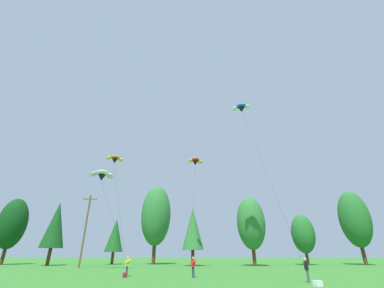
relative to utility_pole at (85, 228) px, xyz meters
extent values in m
cylinder|color=#472D19|center=(-18.60, 8.94, -4.01)|extent=(0.59, 0.59, 2.97)
ellipsoid|color=#0F3D14|center=(-18.60, 8.94, 1.70)|extent=(5.00, 5.00, 9.29)
cylinder|color=#472D19|center=(-8.62, 6.54, -4.11)|extent=(0.57, 0.57, 2.76)
cone|color=#144719|center=(-8.62, 6.54, 1.19)|extent=(3.93, 3.93, 7.85)
cylinder|color=#472D19|center=(0.78, 11.53, -4.43)|extent=(0.52, 0.52, 2.12)
cone|color=#19561E|center=(0.78, 11.53, -0.34)|extent=(3.40, 3.40, 6.05)
cylinder|color=#472D19|center=(8.59, 11.51, -3.65)|extent=(0.66, 0.66, 3.68)
ellipsoid|color=#2D7033|center=(8.59, 11.51, 3.42)|extent=(5.76, 5.76, 11.51)
cylinder|color=#472D19|center=(16.14, 6.68, -4.27)|extent=(0.54, 0.54, 2.44)
cone|color=#2D7033|center=(16.14, 6.68, 0.41)|extent=(3.66, 3.66, 6.93)
cylinder|color=#472D19|center=(26.34, 6.58, -4.08)|extent=(0.58, 0.58, 2.82)
ellipsoid|color=#2D7033|center=(26.34, 6.58, 1.33)|extent=(4.83, 4.83, 8.82)
cylinder|color=#472D19|center=(36.55, 10.86, -4.41)|extent=(0.52, 0.52, 2.17)
ellipsoid|color=#236628|center=(36.55, 10.86, -0.23)|extent=(4.14, 4.14, 6.80)
cylinder|color=#472D19|center=(46.67, 10.97, -3.86)|extent=(0.62, 0.62, 3.27)
ellipsoid|color=#236628|center=(46.67, 10.97, 2.43)|extent=(5.32, 5.32, 10.23)
cylinder|color=brown|center=(0.00, 0.00, -0.27)|extent=(0.26, 0.26, 10.45)
cube|color=brown|center=(0.00, 0.00, 4.36)|extent=(2.20, 0.14, 0.14)
cylinder|color=navy|center=(10.76, -12.98, -5.07)|extent=(0.18, 0.18, 0.84)
cylinder|color=navy|center=(10.65, -12.81, -5.07)|extent=(0.18, 0.18, 0.84)
cube|color=yellow|center=(10.70, -12.90, -4.35)|extent=(0.41, 0.45, 0.60)
sphere|color=tan|center=(10.70, -12.90, -3.91)|extent=(0.22, 0.22, 0.22)
cylinder|color=yellow|center=(10.83, -13.10, -4.19)|extent=(0.49, 0.36, 0.35)
cylinder|color=yellow|center=(10.58, -12.70, -4.19)|extent=(0.49, 0.36, 0.35)
cylinder|color=navy|center=(17.08, -13.92, -5.07)|extent=(0.18, 0.18, 0.84)
cylinder|color=navy|center=(16.98, -13.74, -5.07)|extent=(0.18, 0.18, 0.84)
cube|color=red|center=(17.03, -13.83, -4.35)|extent=(0.40, 0.45, 0.60)
sphere|color=tan|center=(17.03, -13.83, -3.91)|extent=(0.22, 0.22, 0.22)
cylinder|color=red|center=(17.15, -14.04, -4.19)|extent=(0.50, 0.34, 0.35)
cylinder|color=red|center=(16.91, -13.62, -4.19)|extent=(0.50, 0.34, 0.35)
cylinder|color=#4C4C51|center=(25.76, -17.49, -5.07)|extent=(0.18, 0.18, 0.84)
cylinder|color=#4C4C51|center=(25.86, -17.32, -5.07)|extent=(0.18, 0.18, 0.84)
cube|color=black|center=(25.81, -17.40, -4.35)|extent=(0.40, 0.45, 0.60)
sphere|color=tan|center=(25.81, -17.40, -3.91)|extent=(0.22, 0.22, 0.22)
cylinder|color=black|center=(25.69, -17.61, -4.33)|extent=(0.21, 0.18, 0.57)
cylinder|color=black|center=(25.94, -17.20, -4.33)|extent=(0.21, 0.18, 0.57)
ellipsoid|color=white|center=(3.34, -4.66, 7.23)|extent=(2.27, 2.08, 0.96)
ellipsoid|color=silver|center=(4.37, -4.14, 6.90)|extent=(1.40, 1.45, 1.11)
ellipsoid|color=silver|center=(2.32, -5.18, 6.90)|extent=(1.29, 1.44, 1.11)
cone|color=black|center=(3.28, -4.54, 6.52)|extent=(1.39, 1.39, 0.88)
cylinder|color=black|center=(6.85, -8.81, 1.10)|extent=(7.14, 8.56, 9.96)
ellipsoid|color=red|center=(16.88, 0.04, 10.72)|extent=(1.65, 1.40, 0.81)
ellipsoid|color=yellow|center=(17.72, 0.32, 10.48)|extent=(1.01, 1.02, 0.91)
ellipsoid|color=yellow|center=(16.05, -0.24, 10.48)|extent=(0.85, 1.03, 0.91)
cone|color=black|center=(16.85, 0.13, 10.18)|extent=(1.00, 1.00, 0.68)
cylinder|color=black|center=(16.79, -6.94, 2.99)|extent=(0.13, 14.14, 13.72)
ellipsoid|color=blue|center=(24.55, -4.11, 18.44)|extent=(1.88, 1.52, 0.75)
ellipsoid|color=white|center=(25.55, -4.37, 18.15)|extent=(1.02, 1.12, 0.91)
ellipsoid|color=white|center=(23.54, -3.86, 18.15)|extent=(1.14, 1.15, 0.91)
cone|color=black|center=(24.57, -4.01, 17.80)|extent=(1.13, 1.13, 0.80)
cylinder|color=black|center=(25.12, -10.66, 6.55)|extent=(1.10, 13.31, 21.71)
ellipsoid|color=orange|center=(5.54, -6.20, 9.05)|extent=(1.63, 1.48, 0.66)
ellipsoid|color=yellow|center=(6.26, -5.72, 8.80)|extent=(0.96, 0.98, 0.79)
ellipsoid|color=yellow|center=(4.81, -6.68, 8.80)|extent=(0.96, 0.94, 0.79)
cone|color=black|center=(5.50, -6.14, 8.51)|extent=(1.08, 1.08, 0.67)
cylinder|color=black|center=(7.95, -9.61, 2.15)|extent=(4.93, 6.96, 12.05)
cube|color=maroon|center=(10.94, -14.26, -5.29)|extent=(0.32, 0.25, 0.40)
cube|color=white|center=(25.58, -19.58, -5.32)|extent=(0.62, 0.54, 0.34)
camera|label=1|loc=(18.04, -38.66, -3.43)|focal=22.99mm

